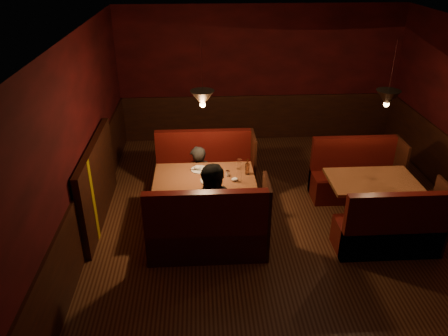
{
  "coord_description": "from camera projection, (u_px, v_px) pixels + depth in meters",
  "views": [
    {
      "loc": [
        -1.3,
        -5.63,
        3.98
      ],
      "look_at": [
        -0.96,
        0.2,
        0.95
      ],
      "focal_mm": 35.0,
      "sensor_mm": 36.0,
      "label": 1
    }
  ],
  "objects": [
    {
      "name": "second_table",
      "position": [
        371.0,
        190.0,
        6.76
      ],
      "size": [
        1.33,
        0.85,
        0.75
      ],
      "color": "brown",
      "rests_on": "ground"
    },
    {
      "name": "diner_a",
      "position": [
        197.0,
        165.0,
        7.22
      ],
      "size": [
        0.59,
        0.49,
        1.39
      ],
      "primitive_type": "imported",
      "rotation": [
        0.0,
        0.0,
        3.51
      ],
      "color": "black",
      "rests_on": "ground"
    },
    {
      "name": "second_bench_near",
      "position": [
        391.0,
        232.0,
        6.16
      ],
      "size": [
        1.48,
        0.55,
        1.05
      ],
      "color": "#4F0907",
      "rests_on": "ground"
    },
    {
      "name": "diner_b",
      "position": [
        216.0,
        198.0,
        6.04
      ],
      "size": [
        0.82,
        0.65,
        1.67
      ],
      "primitive_type": "imported",
      "rotation": [
        0.0,
        0.0,
        -0.02
      ],
      "color": "black",
      "rests_on": "ground"
    },
    {
      "name": "main_table",
      "position": [
        206.0,
        187.0,
        6.71
      ],
      "size": [
        1.53,
        0.93,
        1.07
      ],
      "color": "brown",
      "rests_on": "ground"
    },
    {
      "name": "main_bench_near",
      "position": [
        209.0,
        234.0,
        6.07
      ],
      "size": [
        1.68,
        0.6,
        1.15
      ],
      "color": "#4F0907",
      "rests_on": "ground"
    },
    {
      "name": "room",
      "position": [
        270.0,
        166.0,
        6.43
      ],
      "size": [
        6.02,
        7.02,
        2.92
      ],
      "color": "#431F10",
      "rests_on": "ground"
    },
    {
      "name": "second_bench_far",
      "position": [
        354.0,
        178.0,
        7.57
      ],
      "size": [
        1.48,
        0.55,
        1.05
      ],
      "color": "#4F0907",
      "rests_on": "ground"
    },
    {
      "name": "main_bench_far",
      "position": [
        206.0,
        175.0,
        7.6
      ],
      "size": [
        1.68,
        0.6,
        1.15
      ],
      "color": "#4F0907",
      "rests_on": "ground"
    }
  ]
}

